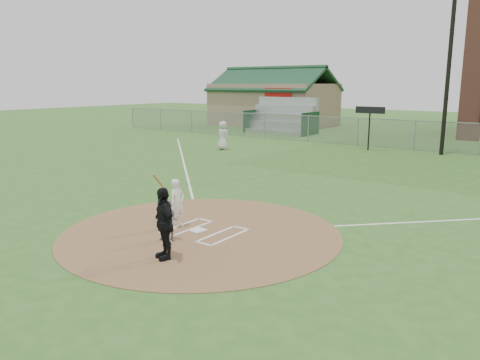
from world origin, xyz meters
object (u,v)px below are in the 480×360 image
Objects in this scene: catcher at (169,221)px; batter_at_plate at (177,203)px; ondeck_player at (223,135)px; umpire at (164,223)px; home_plate at (197,230)px.

batter_at_plate reaches higher than catcher.
umpire is at bearing 124.58° from ondeck_player.
catcher is 18.91m from ondeck_player.
home_plate is at bearing 126.30° from ondeck_player.
catcher is 0.63× the size of umpire.
umpire is 1.05× the size of batter_at_plate.
ondeck_player reaches higher than home_plate.
ondeck_player reaches higher than umpire.
ondeck_player is (-11.25, 16.85, 0.01)m from umpire.
umpire is at bearing -53.67° from batter_at_plate.
catcher is 1.31m from batter_at_plate.
ondeck_player is at bearing 99.51° from catcher.
ondeck_player is at bearing 123.34° from batter_at_plate.
batter_at_plate is at bearing 124.19° from ondeck_player.
batter_at_plate reaches higher than home_plate.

